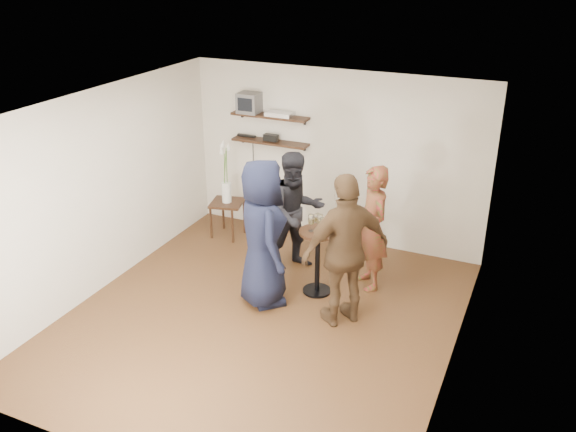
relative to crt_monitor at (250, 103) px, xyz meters
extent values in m
cube|color=#412215|center=(1.33, -2.38, -2.04)|extent=(4.50, 5.00, 0.04)
cube|color=white|center=(1.33, -2.38, 0.60)|extent=(4.50, 5.00, 0.04)
cube|color=beige|center=(1.33, 0.15, -0.72)|extent=(4.50, 0.04, 2.60)
cube|color=beige|center=(1.33, -4.89, -0.72)|extent=(4.50, 0.04, 2.60)
cube|color=beige|center=(-0.94, -2.38, -0.72)|extent=(0.04, 5.00, 2.60)
cube|color=beige|center=(3.60, -2.38, -0.72)|extent=(0.04, 5.00, 2.60)
cube|color=black|center=(0.33, 0.00, -0.17)|extent=(1.20, 0.25, 0.04)
cube|color=black|center=(0.33, 0.00, -0.57)|extent=(1.20, 0.25, 0.04)
cube|color=#59595B|center=(0.00, 0.00, 0.00)|extent=(0.32, 0.30, 0.30)
cube|color=silver|center=(0.50, 0.00, -0.12)|extent=(0.40, 0.24, 0.06)
cube|color=black|center=(0.35, 0.00, -0.50)|extent=(0.22, 0.10, 0.10)
cube|color=black|center=(-0.10, 0.05, -0.54)|extent=(0.30, 0.05, 0.03)
cube|color=black|center=(-0.18, -0.48, -1.47)|extent=(0.57, 0.57, 0.04)
cylinder|color=black|center=(-0.37, -0.67, -1.75)|extent=(0.04, 0.04, 0.53)
cylinder|color=black|center=(0.01, -0.67, -1.75)|extent=(0.04, 0.04, 0.53)
cylinder|color=black|center=(-0.37, -0.30, -1.75)|extent=(0.04, 0.04, 0.53)
cylinder|color=black|center=(0.01, -0.30, -1.75)|extent=(0.04, 0.04, 0.53)
cylinder|color=silver|center=(-0.18, -0.48, -1.29)|extent=(0.15, 0.15, 0.31)
cylinder|color=#3B6E1F|center=(-0.20, -0.48, -0.98)|extent=(0.01, 0.07, 0.57)
cone|color=white|center=(-0.24, -0.48, -0.63)|extent=(0.07, 0.09, 0.12)
cylinder|color=#3B6E1F|center=(-0.16, -0.47, -0.94)|extent=(0.04, 0.06, 0.63)
cone|color=white|center=(-0.13, -0.45, -0.56)|extent=(0.11, 0.13, 0.13)
cylinder|color=#3B6E1F|center=(-0.18, -0.50, -0.91)|extent=(0.10, 0.09, 0.69)
cone|color=white|center=(-0.18, -0.53, -0.50)|extent=(0.13, 0.13, 0.13)
cylinder|color=black|center=(1.72, -1.50, -1.16)|extent=(0.48, 0.48, 0.04)
cylinder|color=black|center=(1.72, -1.50, -1.58)|extent=(0.06, 0.06, 0.82)
cylinder|color=black|center=(1.72, -1.50, -2.00)|extent=(0.37, 0.37, 0.03)
cylinder|color=silver|center=(1.64, -1.54, -1.14)|extent=(0.07, 0.07, 0.00)
cylinder|color=silver|center=(1.64, -1.54, -1.08)|extent=(0.01, 0.01, 0.10)
cylinder|color=silver|center=(1.64, -1.54, -0.98)|extent=(0.07, 0.07, 0.12)
cylinder|color=#DABA5A|center=(1.64, -1.54, -1.00)|extent=(0.07, 0.07, 0.07)
cylinder|color=silver|center=(1.78, -1.52, -1.14)|extent=(0.06, 0.06, 0.00)
cylinder|color=silver|center=(1.78, -1.52, -1.09)|extent=(0.01, 0.01, 0.09)
cylinder|color=silver|center=(1.78, -1.52, -0.99)|extent=(0.07, 0.07, 0.11)
cylinder|color=#DABA5A|center=(1.78, -1.52, -1.02)|extent=(0.06, 0.06, 0.06)
cylinder|color=silver|center=(1.68, -1.44, -1.14)|extent=(0.06, 0.06, 0.00)
cylinder|color=silver|center=(1.68, -1.44, -1.09)|extent=(0.01, 0.01, 0.09)
cylinder|color=silver|center=(1.68, -1.44, -0.99)|extent=(0.07, 0.07, 0.11)
cylinder|color=#DABA5A|center=(1.68, -1.44, -1.01)|extent=(0.06, 0.06, 0.06)
cylinder|color=silver|center=(1.74, -1.49, -1.14)|extent=(0.07, 0.07, 0.00)
cylinder|color=silver|center=(1.74, -1.49, -1.08)|extent=(0.01, 0.01, 0.10)
cylinder|color=silver|center=(1.74, -1.49, -0.98)|extent=(0.07, 0.07, 0.12)
cylinder|color=#DABA5A|center=(1.74, -1.49, -1.00)|extent=(0.07, 0.07, 0.07)
imported|color=#A41225|center=(2.29, -1.06, -1.18)|extent=(0.69, 0.73, 1.67)
imported|color=black|center=(1.20, -1.00, -1.17)|extent=(1.03, 1.04, 1.69)
imported|color=black|center=(1.17, -1.98, -1.07)|extent=(1.06, 1.09, 1.89)
imported|color=#4B3420|center=(2.25, -1.99, -1.08)|extent=(1.08, 1.12, 1.88)
camera|label=1|loc=(4.20, -7.96, 2.13)|focal=38.00mm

